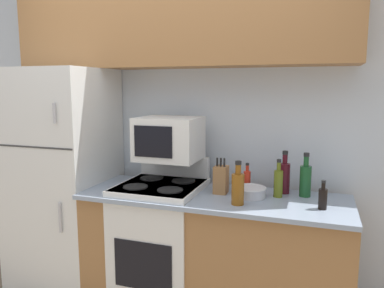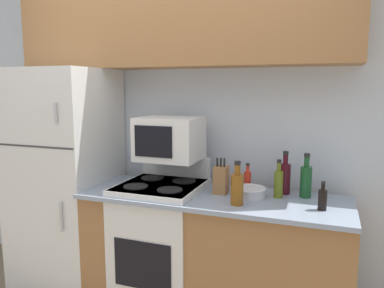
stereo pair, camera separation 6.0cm
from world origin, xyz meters
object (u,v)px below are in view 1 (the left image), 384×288
bottle_hot_sauce (247,180)px  stove (161,243)px  bottle_soy_sauce (323,198)px  bottle_wine_red (284,177)px  bowl (250,192)px  refrigerator (63,179)px  microwave (169,139)px  knife_block (221,179)px  bottle_olive_oil (278,182)px  bottle_wine_green (305,179)px  bottle_whiskey (238,188)px

bottle_hot_sauce → stove: bearing=-162.6°
stove → bottle_soy_sauce: bearing=-4.2°
bottle_soy_sauce → bottle_wine_red: size_ratio=0.60×
bowl → refrigerator: bearing=179.2°
microwave → bottle_wine_red: size_ratio=1.48×
knife_block → refrigerator: bearing=-179.7°
knife_block → bottle_hot_sauce: (0.16, 0.13, -0.02)m
stove → bottle_olive_oil: size_ratio=4.21×
stove → bowl: size_ratio=4.93×
bottle_olive_oil → bottle_wine_green: 0.19m
bottle_olive_oil → refrigerator: bearing=-178.7°
knife_block → bottle_wine_green: bottle_wine_green is taller
stove → bottle_wine_red: bearing=13.3°
bottle_wine_red → bottle_hot_sauce: bearing=-176.5°
refrigerator → bottle_olive_oil: (1.71, 0.04, 0.11)m
bowl → bottle_soy_sauce: (0.46, -0.11, 0.03)m
knife_block → bottle_olive_oil: size_ratio=0.97×
bottle_wine_green → bottle_wine_red: bearing=165.6°
stove → knife_block: knife_block is taller
bottle_olive_oil → bottle_hot_sauce: size_ratio=1.30×
microwave → stove: bearing=-107.0°
refrigerator → bottle_hot_sauce: refrigerator is taller
knife_block → bottle_olive_oil: bottle_olive_oil is taller
stove → bottle_wine_red: bottle_wine_red is taller
bottle_wine_green → stove: bearing=-170.5°
stove → bottle_soy_sauce: size_ratio=6.08×
bottle_whiskey → bottle_wine_red: bearing=54.9°
bottle_soy_sauce → bottle_wine_red: bottle_wine_red is taller
stove → bowl: 0.79m
microwave → bowl: 0.70m
bottle_soy_sauce → bottle_wine_green: 0.28m
stove → knife_block: 0.67m
knife_block → stove: bearing=-172.2°
refrigerator → microwave: size_ratio=4.00×
bottle_soy_sauce → bottle_wine_green: size_ratio=0.60×
bottle_soy_sauce → bowl: bearing=166.4°
bottle_soy_sauce → knife_block: bearing=168.2°
bottle_soy_sauce → bottle_wine_red: (-0.26, 0.28, 0.05)m
stove → bowl: bearing=2.7°
bowl → bottle_soy_sauce: bearing=-13.6°
bottle_olive_oil → bottle_wine_red: size_ratio=0.87×
microwave → bottle_wine_green: microwave is taller
stove → microwave: microwave is taller
bowl → bottle_olive_oil: (0.18, 0.06, 0.07)m
microwave → refrigerator: bearing=-176.9°
bottle_whiskey → bottle_hot_sauce: 0.35m
refrigerator → bowl: 1.53m
knife_block → bowl: (0.21, -0.03, -0.06)m
microwave → bottle_wine_red: microwave is taller
refrigerator → knife_block: bearing=0.3°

